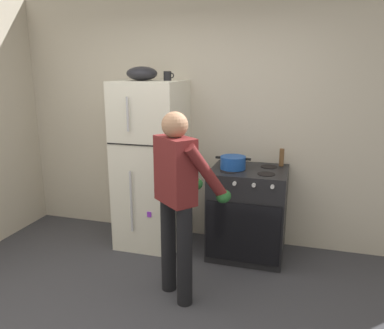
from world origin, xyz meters
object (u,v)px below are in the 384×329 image
(person_cook, at_px, (179,191))
(mixing_bowl, at_px, (142,73))
(stove_range, at_px, (248,213))
(red_pot, at_px, (233,163))
(coffee_mug, at_px, (168,76))
(refrigerator, at_px, (152,165))
(pepper_mill, at_px, (282,157))

(person_cook, bearing_deg, mixing_bowl, 126.94)
(stove_range, xyz_separation_m, person_cook, (-0.44, -0.92, 0.49))
(red_pot, bearing_deg, mixing_bowl, 177.08)
(coffee_mug, bearing_deg, person_cook, -66.02)
(refrigerator, xyz_separation_m, mixing_bowl, (-0.08, 0.00, 0.97))
(refrigerator, xyz_separation_m, pepper_mill, (1.36, 0.20, 0.13))
(red_pot, bearing_deg, coffee_mug, 172.07)
(refrigerator, xyz_separation_m, stove_range, (1.06, -0.01, -0.43))
(refrigerator, relative_size, red_pot, 5.04)
(stove_range, distance_m, coffee_mug, 1.63)
(stove_range, xyz_separation_m, red_pot, (-0.16, -0.04, 0.54))
(person_cook, bearing_deg, red_pot, 72.11)
(person_cook, xyz_separation_m, pepper_mill, (0.74, 1.13, 0.07))
(coffee_mug, xyz_separation_m, pepper_mill, (1.18, 0.15, -0.81))
(refrigerator, relative_size, stove_range, 1.92)
(person_cook, bearing_deg, refrigerator, 123.66)
(refrigerator, relative_size, mixing_bowl, 5.62)
(person_cook, relative_size, coffee_mug, 14.28)
(person_cook, distance_m, pepper_mill, 1.35)
(mixing_bowl, bearing_deg, pepper_mill, 7.90)
(stove_range, height_order, person_cook, person_cook)
(refrigerator, bearing_deg, coffee_mug, 15.40)
(refrigerator, bearing_deg, stove_range, -0.54)
(refrigerator, height_order, red_pot, refrigerator)
(coffee_mug, xyz_separation_m, mixing_bowl, (-0.26, -0.05, 0.02))
(refrigerator, relative_size, coffee_mug, 15.99)
(person_cook, bearing_deg, coffee_mug, 113.98)
(coffee_mug, bearing_deg, pepper_mill, 7.26)
(coffee_mug, bearing_deg, red_pot, -7.93)
(pepper_mill, height_order, mixing_bowl, mixing_bowl)
(person_cook, height_order, pepper_mill, person_cook)
(refrigerator, height_order, coffee_mug, coffee_mug)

